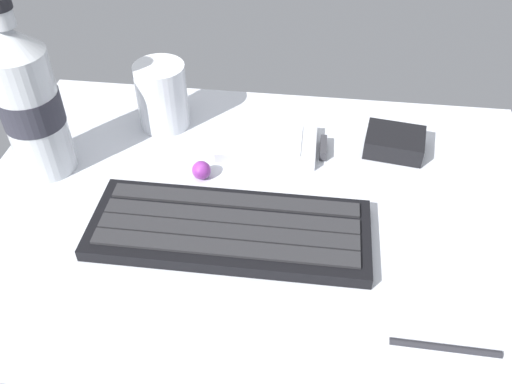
{
  "coord_description": "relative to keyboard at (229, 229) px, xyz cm",
  "views": [
    {
      "loc": [
        5.22,
        -42.25,
        41.96
      ],
      "look_at": [
        0.0,
        0.0,
        3.0
      ],
      "focal_mm": 38.41,
      "sensor_mm": 36.0,
      "label": 1
    }
  ],
  "objects": [
    {
      "name": "charger_block",
      "position": [
        17.84,
        16.62,
        0.39
      ],
      "size": [
        7.74,
        6.56,
        2.4
      ],
      "primitive_type": "cube",
      "rotation": [
        0.0,
        0.0,
        -0.15
      ],
      "color": "black",
      "rests_on": "ground_plane"
    },
    {
      "name": "trackball_mouse",
      "position": [
        -4.67,
        8.6,
        0.29
      ],
      "size": [
        2.2,
        2.2,
        2.2
      ],
      "primitive_type": "sphere",
      "color": "purple",
      "rests_on": "ground_plane"
    },
    {
      "name": "ground_plane",
      "position": [
        2.33,
        3.37,
        -1.79
      ],
      "size": [
        64.0,
        48.0,
        2.8
      ],
      "color": "silver"
    },
    {
      "name": "water_bottle",
      "position": [
        -23.14,
        8.41,
        8.2
      ],
      "size": [
        6.73,
        6.73,
        20.8
      ],
      "color": "silver",
      "rests_on": "ground_plane"
    },
    {
      "name": "juice_cup",
      "position": [
        -11.51,
        18.68,
        3.1
      ],
      "size": [
        6.4,
        6.4,
        8.5
      ],
      "color": "silver",
      "rests_on": "ground_plane"
    },
    {
      "name": "stylus_pen",
      "position": [
        20.64,
        -11.04,
        -0.46
      ],
      "size": [
        9.51,
        0.89,
        0.7
      ],
      "primitive_type": "cylinder",
      "rotation": [
        0.0,
        1.57,
        -0.02
      ],
      "color": "#26262B",
      "rests_on": "ground_plane"
    },
    {
      "name": "handheld_device",
      "position": [
        2.99,
        15.1,
        -0.08
      ],
      "size": [
        12.83,
        7.67,
        1.5
      ],
      "color": "#B7BABF",
      "rests_on": "ground_plane"
    },
    {
      "name": "keyboard",
      "position": [
        0.0,
        0.0,
        0.0
      ],
      "size": [
        29.01,
        11.04,
        1.7
      ],
      "color": "black",
      "rests_on": "ground_plane"
    }
  ]
}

